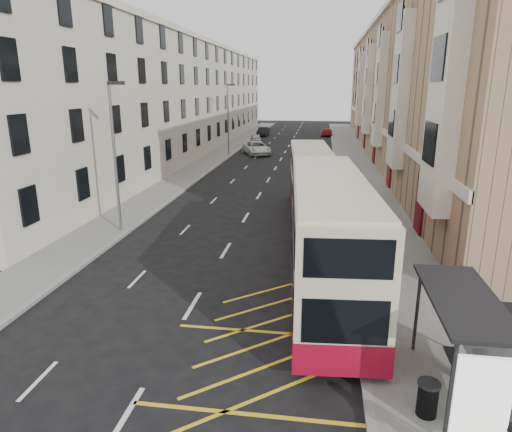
% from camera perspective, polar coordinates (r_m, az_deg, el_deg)
% --- Properties ---
extents(ground, '(200.00, 200.00, 0.00)m').
position_cam_1_polar(ground, '(14.25, -12.59, -18.12)').
color(ground, black).
rests_on(ground, ground).
extents(pavement_right, '(4.00, 120.00, 0.15)m').
position_cam_1_polar(pavement_right, '(41.83, 12.86, 4.74)').
color(pavement_right, slate).
rests_on(pavement_right, ground).
extents(pavement_left, '(3.00, 120.00, 0.15)m').
position_cam_1_polar(pavement_left, '(43.40, -8.06, 5.38)').
color(pavement_left, slate).
rests_on(pavement_left, ground).
extents(kerb_right, '(0.25, 120.00, 0.15)m').
position_cam_1_polar(kerb_right, '(41.71, 10.12, 4.87)').
color(kerb_right, gray).
rests_on(kerb_right, ground).
extents(kerb_left, '(0.25, 120.00, 0.15)m').
position_cam_1_polar(kerb_left, '(43.01, -6.13, 5.35)').
color(kerb_left, gray).
rests_on(kerb_left, ground).
extents(road_markings, '(10.00, 110.00, 0.01)m').
position_cam_1_polar(road_markings, '(56.69, 3.60, 7.88)').
color(road_markings, silver).
rests_on(road_markings, ground).
extents(terrace_right, '(10.75, 79.00, 15.25)m').
position_cam_1_polar(terrace_right, '(57.26, 19.30, 14.69)').
color(terrace_right, '#9F825C').
rests_on(terrace_right, ground).
extents(terrace_left, '(9.18, 79.00, 13.25)m').
position_cam_1_polar(terrace_left, '(59.27, -9.72, 14.36)').
color(terrace_left, beige).
rests_on(terrace_left, ground).
extents(bus_shelter, '(1.65, 4.25, 2.70)m').
position_cam_1_polar(bus_shelter, '(12.60, 25.31, -12.89)').
color(bus_shelter, black).
rests_on(bus_shelter, pavement_right).
extents(guard_railing, '(0.06, 6.56, 1.01)m').
position_cam_1_polar(guard_railing, '(18.19, 13.00, -7.24)').
color(guard_railing, '#C00A08').
rests_on(guard_railing, pavement_right).
extents(street_lamp_near, '(0.93, 0.18, 8.00)m').
position_cam_1_polar(street_lamp_near, '(25.62, -17.21, 7.92)').
color(street_lamp_near, slate).
rests_on(street_lamp_near, pavement_left).
extents(street_lamp_far, '(0.93, 0.18, 8.00)m').
position_cam_1_polar(street_lamp_far, '(54.16, -3.46, 12.44)').
color(street_lamp_far, slate).
rests_on(street_lamp_far, pavement_left).
extents(double_decker_front, '(3.50, 11.84, 4.66)m').
position_cam_1_polar(double_decker_front, '(17.51, 8.99, -2.65)').
color(double_decker_front, beige).
rests_on(double_decker_front, ground).
extents(double_decker_rear, '(3.32, 10.65, 4.18)m').
position_cam_1_polar(double_decker_rear, '(28.85, 6.88, 4.28)').
color(double_decker_rear, beige).
rests_on(double_decker_rear, ground).
extents(litter_bin, '(0.55, 0.55, 0.91)m').
position_cam_1_polar(litter_bin, '(12.59, 20.66, -20.51)').
color(litter_bin, black).
rests_on(litter_bin, pavement_right).
extents(pedestrian_mid, '(0.83, 0.67, 1.60)m').
position_cam_1_polar(pedestrian_mid, '(13.60, 28.98, -16.97)').
color(pedestrian_mid, black).
rests_on(pedestrian_mid, pavement_right).
extents(pedestrian_far, '(1.04, 0.55, 1.70)m').
position_cam_1_polar(pedestrian_far, '(16.67, 13.80, -8.98)').
color(pedestrian_far, black).
rests_on(pedestrian_far, pavement_right).
extents(white_van, '(4.40, 6.08, 1.54)m').
position_cam_1_polar(white_van, '(55.20, 0.08, 8.50)').
color(white_van, silver).
rests_on(white_van, ground).
extents(car_silver, '(2.18, 4.09, 1.32)m').
position_cam_1_polar(car_silver, '(65.88, -0.02, 9.61)').
color(car_silver, '#969A9D').
rests_on(car_silver, ground).
extents(car_dark, '(1.72, 4.38, 1.42)m').
position_cam_1_polar(car_dark, '(76.38, 0.90, 10.51)').
color(car_dark, black).
rests_on(car_dark, ground).
extents(car_red, '(1.91, 4.51, 1.30)m').
position_cam_1_polar(car_red, '(77.59, 8.82, 10.37)').
color(car_red, '#AB1E1A').
rests_on(car_red, ground).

